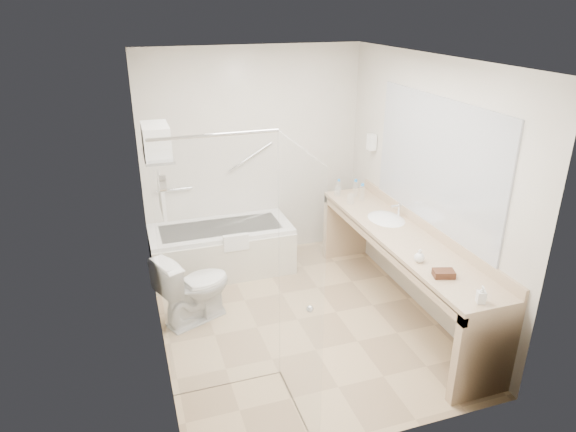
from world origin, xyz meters
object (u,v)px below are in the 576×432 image
object	(u,v)px
vanity_counter	(401,254)
amenity_basket	(444,274)
bathtub	(222,249)
toilet	(194,287)
water_bottle_left	(355,189)

from	to	relation	value
vanity_counter	amenity_basket	world-z (taller)	vanity_counter
vanity_counter	amenity_basket	bearing A→B (deg)	-97.26
bathtub	toilet	size ratio (longest dim) A/B	2.18
bathtub	water_bottle_left	bearing A→B (deg)	-10.70
amenity_basket	water_bottle_left	size ratio (longest dim) A/B	0.81
vanity_counter	amenity_basket	size ratio (longest dim) A/B	15.96
vanity_counter	toilet	size ratio (longest dim) A/B	3.67
vanity_counter	toilet	world-z (taller)	vanity_counter
vanity_counter	water_bottle_left	size ratio (longest dim) A/B	12.98
water_bottle_left	vanity_counter	bearing A→B (deg)	-90.27
toilet	water_bottle_left	distance (m)	2.16
vanity_counter	amenity_basket	distance (m)	0.87
bathtub	toilet	world-z (taller)	toilet
water_bottle_left	bathtub	bearing A→B (deg)	169.30
vanity_counter	water_bottle_left	xyz separation A→B (m)	(0.01, 1.10, 0.30)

